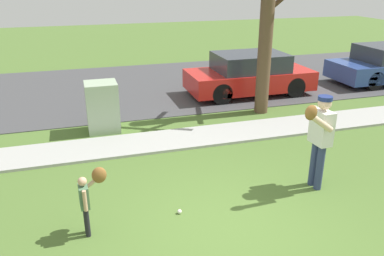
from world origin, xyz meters
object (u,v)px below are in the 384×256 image
(person_child, at_px, (89,194))
(street_tree_near, at_px, (267,20))
(person_adult, at_px, (320,133))
(parked_hatchback_red, at_px, (249,75))
(baseball, at_px, (179,212))
(utility_cabinet, at_px, (102,107))

(person_child, bearing_deg, street_tree_near, 37.58)
(person_adult, height_order, street_tree_near, street_tree_near)
(street_tree_near, height_order, parked_hatchback_red, street_tree_near)
(baseball, xyz_separation_m, street_tree_near, (3.57, 4.27, 2.52))
(baseball, height_order, parked_hatchback_red, parked_hatchback_red)
(person_adult, distance_m, utility_cabinet, 5.31)
(baseball, bearing_deg, person_adult, 2.54)
(person_child, height_order, street_tree_near, street_tree_near)
(person_adult, xyz_separation_m, baseball, (-2.59, -0.12, -1.05))
(person_adult, xyz_separation_m, person_child, (-3.99, -0.20, -0.43))
(person_adult, distance_m, street_tree_near, 4.52)
(baseball, relative_size, parked_hatchback_red, 0.02)
(person_adult, xyz_separation_m, parked_hatchback_red, (1.38, 5.90, -0.43))
(person_adult, bearing_deg, parked_hatchback_red, -106.81)
(person_adult, relative_size, baseball, 23.65)
(baseball, bearing_deg, street_tree_near, 50.10)
(person_adult, xyz_separation_m, street_tree_near, (0.98, 4.16, 1.47))
(street_tree_near, bearing_deg, parked_hatchback_red, 77.09)
(baseball, bearing_deg, person_child, -176.58)
(utility_cabinet, distance_m, parked_hatchback_red, 5.18)
(baseball, distance_m, utility_cabinet, 4.26)
(baseball, height_order, utility_cabinet, utility_cabinet)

